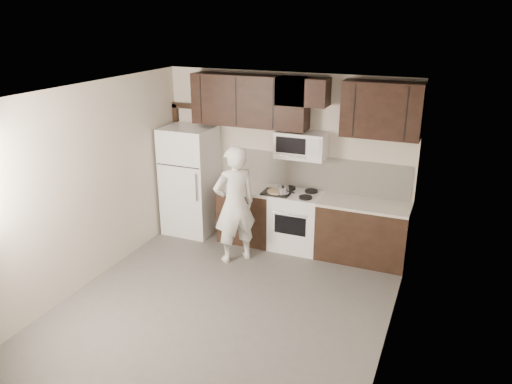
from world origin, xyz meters
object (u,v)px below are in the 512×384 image
Objects in this scene: stove at (296,221)px; refrigerator at (190,181)px; microwave at (301,145)px; person at (235,205)px.

stove is 0.52× the size of refrigerator.
microwave is 0.42× the size of refrigerator.
stove is 1.12m from person.
person is at bearing -31.48° from refrigerator.
microwave reaches higher than refrigerator.
refrigerator reaches higher than person.
person is (-0.71, -0.86, -0.76)m from microwave.
refrigerator reaches higher than stove.
microwave is (-0.00, 0.12, 1.19)m from stove.
person is (1.14, -0.70, -0.01)m from refrigerator.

